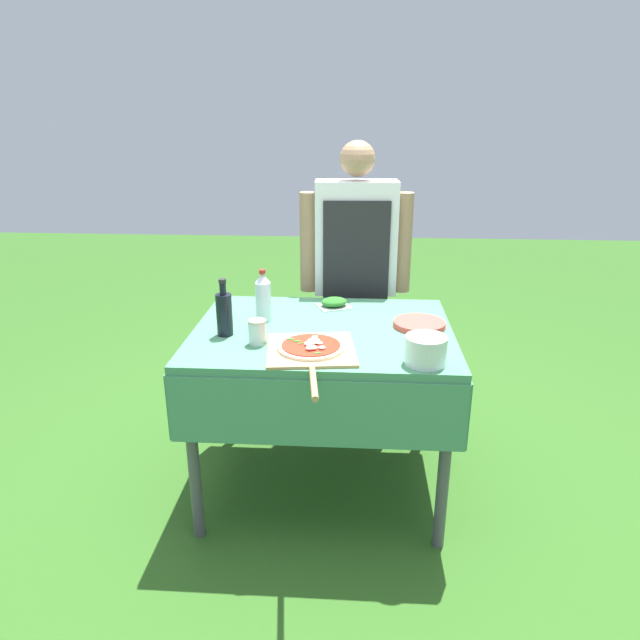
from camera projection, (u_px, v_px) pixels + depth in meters
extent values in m
plane|color=#2D5B1E|center=(323.00, 484.00, 2.80)|extent=(12.00, 12.00, 0.00)
cube|color=#478960|center=(323.00, 332.00, 2.53)|extent=(1.14, 0.90, 0.04)
cube|color=#478960|center=(316.00, 414.00, 2.16)|extent=(1.14, 0.01, 0.28)
cube|color=#478960|center=(328.00, 329.00, 3.00)|extent=(1.14, 0.01, 0.28)
cube|color=#478960|center=(198.00, 362.00, 2.61)|extent=(0.01, 0.90, 0.28)
cube|color=#478960|center=(451.00, 368.00, 2.55)|extent=(0.01, 0.90, 0.28)
cylinder|color=#4C4C51|center=(193.00, 457.00, 2.33)|extent=(0.05, 0.05, 0.78)
cylinder|color=#4C4C51|center=(444.00, 466.00, 2.27)|extent=(0.05, 0.05, 0.78)
cylinder|color=#4C4C51|center=(233.00, 375.00, 3.06)|extent=(0.05, 0.05, 0.78)
cylinder|color=#4C4C51|center=(424.00, 380.00, 3.00)|extent=(0.05, 0.05, 0.78)
cylinder|color=#333D56|center=(367.00, 358.00, 3.26)|extent=(0.12, 0.12, 0.79)
cylinder|color=#333D56|center=(339.00, 357.00, 3.27)|extent=(0.12, 0.12, 0.79)
cube|color=silver|center=(356.00, 238.00, 3.03)|extent=(0.44, 0.20, 0.60)
cube|color=#232326|center=(356.00, 283.00, 3.01)|extent=(0.34, 0.02, 0.86)
cylinder|color=#A37A5B|center=(403.00, 243.00, 3.03)|extent=(0.09, 0.09, 0.53)
cylinder|color=#A37A5B|center=(309.00, 242.00, 3.04)|extent=(0.09, 0.09, 0.53)
sphere|color=#A37A5B|center=(357.00, 159.00, 2.89)|extent=(0.18, 0.18, 0.18)
cube|color=tan|center=(311.00, 350.00, 2.28)|extent=(0.39, 0.39, 0.01)
cylinder|color=tan|center=(314.00, 383.00, 2.00)|extent=(0.05, 0.25, 0.02)
cylinder|color=beige|center=(311.00, 347.00, 2.27)|extent=(0.27, 0.27, 0.01)
cylinder|color=red|center=(311.00, 345.00, 2.27)|extent=(0.24, 0.24, 0.00)
ellipsoid|color=white|center=(316.00, 340.00, 2.29)|extent=(0.04, 0.04, 0.01)
ellipsoid|color=white|center=(322.00, 348.00, 2.22)|extent=(0.03, 0.03, 0.01)
ellipsoid|color=white|center=(309.00, 343.00, 2.26)|extent=(0.04, 0.05, 0.02)
ellipsoid|color=white|center=(315.00, 337.00, 2.33)|extent=(0.04, 0.04, 0.01)
ellipsoid|color=white|center=(312.00, 340.00, 2.29)|extent=(0.04, 0.05, 0.02)
ellipsoid|color=white|center=(318.00, 343.00, 2.27)|extent=(0.04, 0.04, 0.01)
ellipsoid|color=white|center=(310.00, 348.00, 2.22)|extent=(0.05, 0.05, 0.02)
ellipsoid|color=white|center=(313.00, 347.00, 2.22)|extent=(0.03, 0.04, 0.01)
ellipsoid|color=white|center=(311.00, 342.00, 2.27)|extent=(0.06, 0.06, 0.02)
ellipsoid|color=#286B23|center=(318.00, 353.00, 2.18)|extent=(0.03, 0.02, 0.00)
ellipsoid|color=#286B23|center=(301.00, 343.00, 2.28)|extent=(0.03, 0.03, 0.00)
ellipsoid|color=#286B23|center=(297.00, 341.00, 2.30)|extent=(0.04, 0.02, 0.00)
ellipsoid|color=#286B23|center=(291.00, 339.00, 2.32)|extent=(0.03, 0.02, 0.00)
cylinder|color=black|center=(224.00, 315.00, 2.42)|extent=(0.07, 0.07, 0.18)
cylinder|color=black|center=(223.00, 289.00, 2.38)|extent=(0.03, 0.03, 0.05)
cylinder|color=#232326|center=(222.00, 281.00, 2.37)|extent=(0.03, 0.03, 0.02)
cylinder|color=silver|center=(263.00, 302.00, 2.59)|extent=(0.07, 0.07, 0.18)
cone|color=silver|center=(262.00, 278.00, 2.56)|extent=(0.07, 0.07, 0.04)
cylinder|color=#B22823|center=(262.00, 272.00, 2.55)|extent=(0.03, 0.03, 0.02)
cube|color=silver|center=(334.00, 306.00, 2.80)|extent=(0.19, 0.18, 0.01)
ellipsoid|color=#286B23|center=(334.00, 302.00, 2.79)|extent=(0.16, 0.15, 0.04)
cylinder|color=silver|center=(426.00, 350.00, 2.15)|extent=(0.16, 0.16, 0.11)
cylinder|color=#DB4C42|center=(419.00, 326.00, 2.54)|extent=(0.23, 0.23, 0.00)
cylinder|color=#DB4C42|center=(419.00, 325.00, 2.54)|extent=(0.23, 0.23, 0.00)
cylinder|color=#DB4C42|center=(419.00, 324.00, 2.54)|extent=(0.23, 0.23, 0.00)
cylinder|color=#DB4C42|center=(419.00, 323.00, 2.54)|extent=(0.23, 0.23, 0.00)
cylinder|color=#DB4C42|center=(419.00, 322.00, 2.54)|extent=(0.23, 0.23, 0.00)
cylinder|color=silver|center=(257.00, 333.00, 2.34)|extent=(0.07, 0.07, 0.09)
cylinder|color=red|center=(258.00, 336.00, 2.34)|extent=(0.06, 0.06, 0.07)
cylinder|color=#B7B2A3|center=(257.00, 321.00, 2.32)|extent=(0.07, 0.07, 0.01)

